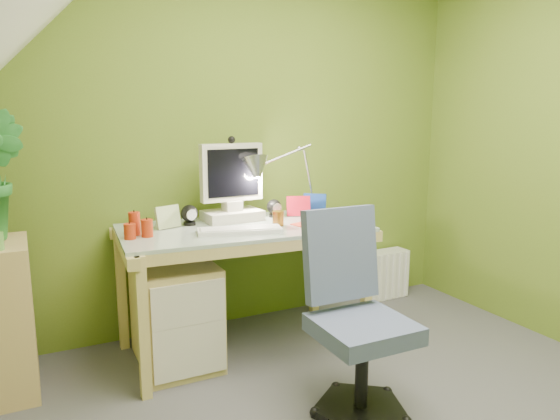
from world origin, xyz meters
name	(u,v)px	position (x,y,z in m)	size (l,w,h in m)	color
wall_back	(238,141)	(0.00, 1.60, 1.20)	(3.20, 0.01, 2.40)	olive
desk	(245,288)	(-0.14, 1.18, 0.37)	(1.38, 0.69, 0.74)	tan
monitor	(232,179)	(-0.14, 1.36, 0.99)	(0.37, 0.21, 0.51)	beige
speaker_left	(189,215)	(-0.41, 1.34, 0.80)	(0.10, 0.10, 0.12)	black
speaker_right	(274,208)	(0.13, 1.34, 0.79)	(0.09, 0.09, 0.11)	black
keyboard	(240,230)	(-0.22, 1.04, 0.75)	(0.45, 0.14, 0.02)	silver
mousepad	(314,224)	(0.24, 1.04, 0.74)	(0.23, 0.16, 0.01)	red
mouse	(314,221)	(0.24, 1.04, 0.76)	(0.12, 0.07, 0.04)	white
amber_tumbler	(278,218)	(0.04, 1.10, 0.78)	(0.07, 0.07, 0.08)	#9B5B16
candle_cluster	(136,225)	(-0.74, 1.19, 0.80)	(0.16, 0.14, 0.12)	#AC2B0E
photo_frame_red	(298,206)	(0.28, 1.30, 0.80)	(0.15, 0.02, 0.13)	red
photo_frame_blue	(315,203)	(0.42, 1.34, 0.80)	(0.15, 0.02, 0.13)	navy
photo_frame_green	(168,217)	(-0.54, 1.32, 0.80)	(0.15, 0.02, 0.13)	#A8BB81
desk_lamp	(298,164)	(0.31, 1.36, 1.06)	(0.59, 0.25, 0.64)	#B3B3B8
side_ledge	(2,319)	(-1.40, 1.24, 0.38)	(0.28, 0.44, 0.77)	tan
task_chair	(363,328)	(0.07, 0.30, 0.42)	(0.47, 0.47, 0.84)	#475274
radiator	(384,274)	(1.13, 1.50, 0.18)	(0.36, 0.14, 0.36)	silver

